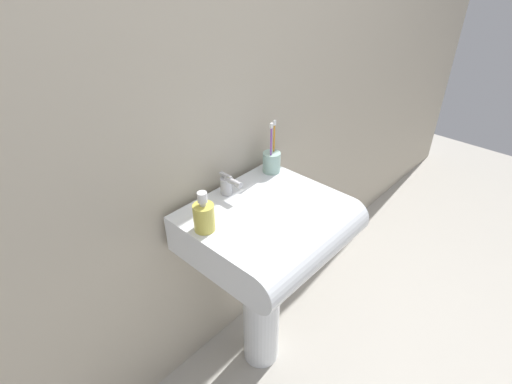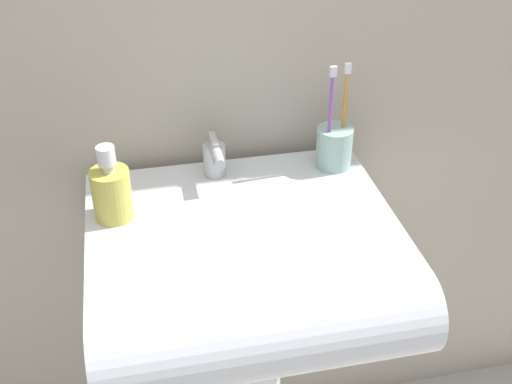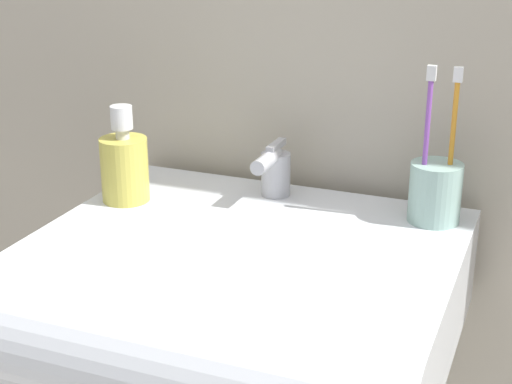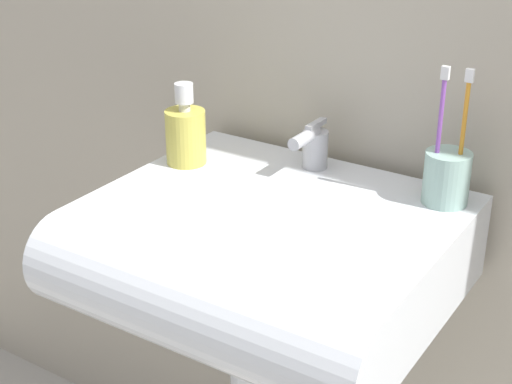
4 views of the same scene
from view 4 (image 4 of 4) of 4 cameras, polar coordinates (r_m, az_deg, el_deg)
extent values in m
cube|color=white|center=(1.27, 1.56, -3.80)|extent=(0.55, 0.42, 0.15)
cylinder|color=white|center=(1.11, -4.19, -8.17)|extent=(0.55, 0.15, 0.15)
cylinder|color=#B7B7BC|center=(1.36, 4.32, 3.12)|extent=(0.04, 0.04, 0.07)
cylinder|color=#B7B7BC|center=(1.31, 3.56, 3.95)|extent=(0.02, 0.08, 0.02)
cube|color=#B7B7BC|center=(1.34, 4.38, 4.91)|extent=(0.01, 0.06, 0.01)
cylinder|color=#99BFB2|center=(1.25, 13.69, 1.00)|extent=(0.07, 0.07, 0.08)
cylinder|color=purple|center=(1.23, 13.14, 3.85)|extent=(0.01, 0.01, 0.19)
cube|color=white|center=(1.19, 13.61, 8.42)|extent=(0.01, 0.01, 0.02)
cylinder|color=orange|center=(1.23, 14.76, 3.66)|extent=(0.01, 0.01, 0.18)
cube|color=white|center=(1.20, 15.28, 8.18)|extent=(0.01, 0.01, 0.02)
cylinder|color=gold|center=(1.37, -5.13, 4.01)|extent=(0.07, 0.07, 0.10)
cylinder|color=silver|center=(1.35, -5.22, 6.20)|extent=(0.02, 0.02, 0.01)
cylinder|color=silver|center=(1.35, -5.26, 7.18)|extent=(0.03, 0.03, 0.03)
camera|label=1|loc=(1.49, -57.01, 26.12)|focal=28.00mm
camera|label=2|loc=(0.76, -61.61, 24.63)|focal=45.00mm
camera|label=3|loc=(0.24, -35.37, -7.37)|focal=55.00mm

